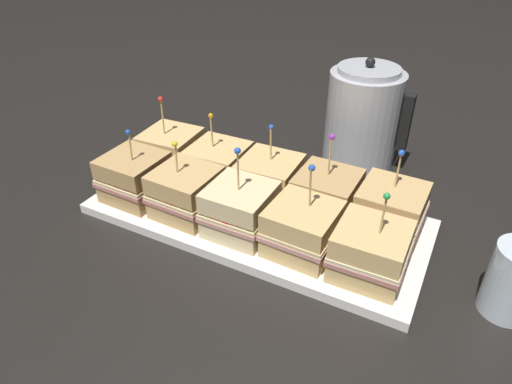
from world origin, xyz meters
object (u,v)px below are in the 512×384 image
Objects in this scene: sandwich_front_right at (302,229)px; sandwich_back_far_left at (171,152)px; kettle_steel at (363,117)px; sandwich_back_right at (326,195)px; sandwich_front_left at (186,193)px; sandwich_back_left at (219,166)px; sandwich_back_far_right at (390,211)px; sandwich_front_center at (239,209)px; sandwich_back_center at (271,180)px; sandwich_front_far_right at (370,251)px; sandwich_front_far_left at (135,177)px; serving_platter at (256,216)px.

sandwich_back_far_left is at bearing 162.05° from sandwich_front_right.
sandwich_back_far_left is at bearing -142.03° from kettle_steel.
sandwich_back_far_left reaches higher than sandwich_back_right.
sandwich_front_left is 0.90× the size of sandwich_back_right.
sandwich_back_far_left reaches higher than sandwich_front_right.
sandwich_front_right is at bearing -26.03° from sandwich_back_left.
sandwich_back_left is at bearing -179.54° from sandwich_back_far_right.
sandwich_back_center is (0.00, 0.11, -0.00)m from sandwich_front_center.
sandwich_front_far_left is at bearing -179.99° from sandwich_front_far_right.
sandwich_front_left reaches higher than serving_platter.
sandwich_front_center is at bearing 0.13° from sandwich_front_far_left.
sandwich_back_far_right is at bearing 0.53° from sandwich_back_center.
serving_platter is at bearing -92.11° from sandwich_back_center.
kettle_steel is (-0.13, 0.37, 0.05)m from sandwich_front_far_right.
kettle_steel is at bearing 116.83° from sandwich_back_far_right.
sandwich_front_center is at bearing -178.62° from sandwich_front_right.
sandwich_front_center is at bearing -153.20° from sandwich_back_far_right.
serving_platter is 3.96× the size of sandwich_back_far_right.
serving_platter is 0.14m from sandwich_front_right.
sandwich_back_far_right is at bearing -63.17° from kettle_steel.
serving_platter is 0.24m from sandwich_back_far_left.
sandwich_back_center is at bearing 87.89° from serving_platter.
serving_platter is 0.14m from sandwich_back_right.
sandwich_back_far_left reaches higher than sandwich_front_far_right.
sandwich_front_center is 1.07× the size of sandwich_back_center.
sandwich_front_left is 0.62× the size of kettle_steel.
sandwich_front_center is at bearing -92.01° from serving_platter.
sandwich_back_left is at bearing -0.09° from sandwich_back_far_left.
sandwich_front_right is at bearing -26.00° from serving_platter.
sandwich_back_right is at bearing 25.81° from serving_platter.
serving_platter is 4.06× the size of sandwich_front_far_right.
serving_platter is 0.24m from sandwich_back_far_right.
sandwich_front_far_right is at bearing -71.05° from kettle_steel.
sandwich_front_far_left is at bearing -161.65° from sandwich_back_right.
serving_platter is at bearing 154.00° from sandwich_front_right.
sandwich_front_left is at bearing -152.98° from serving_platter.
sandwich_back_left is 0.23m from sandwich_back_right.
sandwich_back_right is (0.11, 0.06, 0.05)m from serving_platter.
sandwich_front_left is 0.95× the size of sandwich_back_center.
sandwich_back_far_right reaches higher than sandwich_front_far_right.
sandwich_back_right is at bearing 89.86° from sandwich_front_right.
sandwich_back_center is (-0.11, 0.11, -0.00)m from sandwich_front_right.
sandwich_back_far_right is (0.46, 0.12, 0.00)m from sandwich_front_far_left.
sandwich_front_center is 0.16m from sandwich_back_right.
sandwich_front_far_right is (0.34, -0.00, -0.00)m from sandwich_front_left.
sandwich_front_right is (0.34, 0.00, -0.00)m from sandwich_front_far_left.
sandwich_back_left is (-0.00, 0.11, -0.00)m from sandwich_front_left.
sandwich_back_right is 0.69× the size of kettle_steel.
sandwich_front_right reaches higher than sandwich_front_left.
sandwich_front_center reaches higher than sandwich_front_right.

